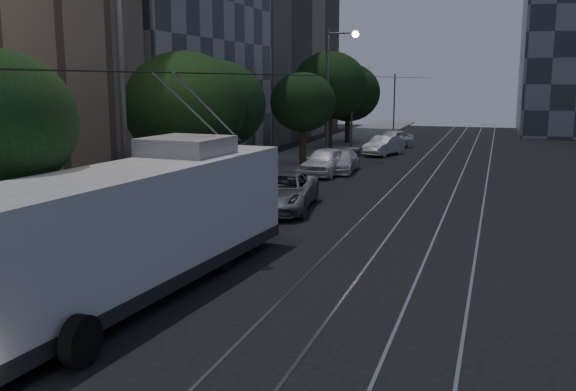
{
  "coord_description": "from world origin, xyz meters",
  "views": [
    {
      "loc": [
        5.21,
        -17.05,
        5.42
      ],
      "look_at": [
        -0.92,
        1.54,
        1.86
      ],
      "focal_mm": 40.0,
      "sensor_mm": 36.0,
      "label": 1
    }
  ],
  "objects_px": {
    "car_white_b": "(340,161)",
    "car_white_c": "(383,146)",
    "car_white_a": "(325,161)",
    "car_white_d": "(393,139)",
    "pickup_silver": "(281,191)",
    "trolleybus": "(136,227)",
    "streetlamp_near": "(132,33)",
    "streetlamp_far": "(333,81)"
  },
  "relations": [
    {
      "from": "car_white_b",
      "to": "car_white_c",
      "type": "height_order",
      "value": "car_white_c"
    },
    {
      "from": "car_white_a",
      "to": "car_white_d",
      "type": "xyz_separation_m",
      "value": [
        1.37,
        15.76,
        -0.06
      ]
    },
    {
      "from": "pickup_silver",
      "to": "car_white_c",
      "type": "xyz_separation_m",
      "value": [
        0.68,
        21.0,
        -0.09
      ]
    },
    {
      "from": "trolleybus",
      "to": "car_white_a",
      "type": "bearing_deg",
      "value": 96.73
    },
    {
      "from": "pickup_silver",
      "to": "car_white_d",
      "type": "distance_m",
      "value": 25.99
    },
    {
      "from": "car_white_b",
      "to": "car_white_c",
      "type": "distance_m",
      "value": 9.4
    },
    {
      "from": "car_white_d",
      "to": "car_white_a",
      "type": "bearing_deg",
      "value": -71.69
    },
    {
      "from": "streetlamp_near",
      "to": "pickup_silver",
      "type": "bearing_deg",
      "value": 75.75
    },
    {
      "from": "trolleybus",
      "to": "pickup_silver",
      "type": "xyz_separation_m",
      "value": [
        0.01,
        11.27,
        -0.96
      ]
    },
    {
      "from": "trolleybus",
      "to": "car_white_d",
      "type": "relative_size",
      "value": 2.96
    },
    {
      "from": "pickup_silver",
      "to": "streetlamp_far",
      "type": "height_order",
      "value": "streetlamp_far"
    },
    {
      "from": "pickup_silver",
      "to": "car_white_a",
      "type": "relative_size",
      "value": 1.22
    },
    {
      "from": "car_white_a",
      "to": "car_white_b",
      "type": "relative_size",
      "value": 1.02
    },
    {
      "from": "car_white_a",
      "to": "streetlamp_far",
      "type": "height_order",
      "value": "streetlamp_far"
    },
    {
      "from": "trolleybus",
      "to": "car_white_b",
      "type": "xyz_separation_m",
      "value": [
        -0.24,
        22.92,
        -1.09
      ]
    },
    {
      "from": "car_white_b",
      "to": "streetlamp_far",
      "type": "distance_m",
      "value": 7.12
    },
    {
      "from": "streetlamp_far",
      "to": "streetlamp_near",
      "type": "bearing_deg",
      "value": -89.92
    },
    {
      "from": "car_white_d",
      "to": "streetlamp_near",
      "type": "relative_size",
      "value": 0.38
    },
    {
      "from": "trolleybus",
      "to": "car_white_c",
      "type": "xyz_separation_m",
      "value": [
        0.69,
        32.27,
        -1.05
      ]
    },
    {
      "from": "car_white_d",
      "to": "car_white_b",
      "type": "bearing_deg",
      "value": -70.0
    },
    {
      "from": "trolleybus",
      "to": "streetlamp_far",
      "type": "relative_size",
      "value": 1.46
    },
    {
      "from": "streetlamp_near",
      "to": "car_white_a",
      "type": "bearing_deg",
      "value": 86.24
    },
    {
      "from": "pickup_silver",
      "to": "car_white_a",
      "type": "bearing_deg",
      "value": 86.73
    },
    {
      "from": "car_white_b",
      "to": "car_white_d",
      "type": "bearing_deg",
      "value": 83.22
    },
    {
      "from": "trolleybus",
      "to": "car_white_c",
      "type": "distance_m",
      "value": 32.3
    },
    {
      "from": "pickup_silver",
      "to": "car_white_d",
      "type": "xyz_separation_m",
      "value": [
        0.56,
        25.99,
        -0.05
      ]
    },
    {
      "from": "car_white_a",
      "to": "car_white_c",
      "type": "relative_size",
      "value": 1.1
    },
    {
      "from": "streetlamp_far",
      "to": "car_white_b",
      "type": "bearing_deg",
      "value": -70.75
    },
    {
      "from": "car_white_d",
      "to": "trolleybus",
      "type": "bearing_deg",
      "value": -67.63
    },
    {
      "from": "trolleybus",
      "to": "pickup_silver",
      "type": "distance_m",
      "value": 11.32
    },
    {
      "from": "car_white_d",
      "to": "streetlamp_far",
      "type": "distance_m",
      "value": 10.66
    },
    {
      "from": "car_white_a",
      "to": "streetlamp_far",
      "type": "relative_size",
      "value": 0.53
    },
    {
      "from": "car_white_c",
      "to": "car_white_d",
      "type": "xyz_separation_m",
      "value": [
        -0.12,
        4.99,
        0.04
      ]
    },
    {
      "from": "car_white_b",
      "to": "streetlamp_near",
      "type": "bearing_deg",
      "value": -98.6
    },
    {
      "from": "car_white_a",
      "to": "car_white_c",
      "type": "distance_m",
      "value": 10.88
    },
    {
      "from": "pickup_silver",
      "to": "trolleybus",
      "type": "bearing_deg",
      "value": -97.83
    },
    {
      "from": "pickup_silver",
      "to": "car_white_c",
      "type": "relative_size",
      "value": 1.35
    },
    {
      "from": "pickup_silver",
      "to": "streetlamp_far",
      "type": "bearing_deg",
      "value": 89.15
    },
    {
      "from": "streetlamp_near",
      "to": "streetlamp_far",
      "type": "distance_m",
      "value": 24.6
    },
    {
      "from": "car_white_d",
      "to": "streetlamp_far",
      "type": "height_order",
      "value": "streetlamp_far"
    },
    {
      "from": "streetlamp_far",
      "to": "car_white_c",
      "type": "bearing_deg",
      "value": 57.71
    },
    {
      "from": "trolleybus",
      "to": "car_white_a",
      "type": "distance_m",
      "value": 21.54
    }
  ]
}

